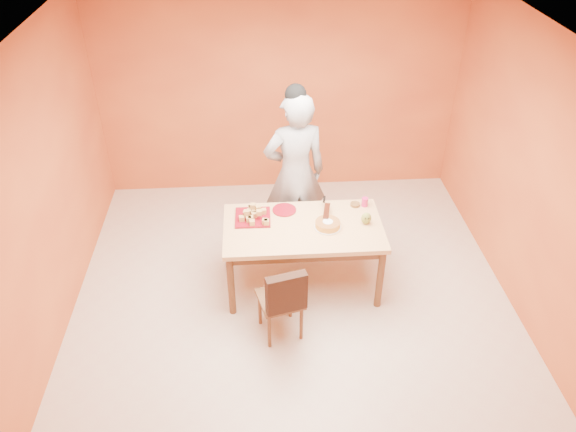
{
  "coord_description": "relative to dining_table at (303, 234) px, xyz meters",
  "views": [
    {
      "loc": [
        -0.34,
        -4.11,
        4.05
      ],
      "look_at": [
        -0.04,
        0.3,
        0.98
      ],
      "focal_mm": 35.0,
      "sensor_mm": 36.0,
      "label": 1
    }
  ],
  "objects": [
    {
      "name": "wall_left",
      "position": [
        -2.37,
        -0.44,
        0.68
      ],
      "size": [
        0.0,
        5.0,
        5.0
      ],
      "primitive_type": "plane",
      "rotation": [
        1.57,
        0.0,
        1.57
      ],
      "color": "orange",
      "rests_on": "floor"
    },
    {
      "name": "checker_tin",
      "position": [
        0.58,
        0.33,
        0.11
      ],
      "size": [
        0.12,
        0.12,
        0.03
      ],
      "primitive_type": "cylinder",
      "rotation": [
        0.0,
        0.0,
        -0.25
      ],
      "color": "#38240F",
      "rests_on": "dining_table"
    },
    {
      "name": "floor",
      "position": [
        -0.12,
        -0.44,
        -0.67
      ],
      "size": [
        5.0,
        5.0,
        0.0
      ],
      "primitive_type": "plane",
      "color": "beige",
      "rests_on": "ground"
    },
    {
      "name": "pastry_pile",
      "position": [
        -0.5,
        0.17,
        0.17
      ],
      "size": [
        0.32,
        0.32,
        0.1
      ],
      "primitive_type": null,
      "color": "#D7B15C",
      "rests_on": "pastry_platter"
    },
    {
      "name": "dining_chair",
      "position": [
        -0.27,
        -0.7,
        -0.22
      ],
      "size": [
        0.49,
        0.54,
        0.85
      ],
      "rotation": [
        0.0,
        0.0,
        0.25
      ],
      "color": "brown",
      "rests_on": "floor"
    },
    {
      "name": "person",
      "position": [
        -0.03,
        0.71,
        0.28
      ],
      "size": [
        0.75,
        0.56,
        1.89
      ],
      "primitive_type": "imported",
      "rotation": [
        0.0,
        0.0,
        3.3
      ],
      "color": "#99989B",
      "rests_on": "floor"
    },
    {
      "name": "magenta_glass",
      "position": [
        0.68,
        0.32,
        0.14
      ],
      "size": [
        0.09,
        0.09,
        0.1
      ],
      "primitive_type": "cylinder",
      "rotation": [
        0.0,
        0.0,
        -0.39
      ],
      "color": "#CE1E66",
      "rests_on": "dining_table"
    },
    {
      "name": "wall_back",
      "position": [
        -0.12,
        2.06,
        0.68
      ],
      "size": [
        4.5,
        0.0,
        4.5
      ],
      "primitive_type": "plane",
      "rotation": [
        1.57,
        0.0,
        0.0
      ],
      "color": "orange",
      "rests_on": "floor"
    },
    {
      "name": "sponge_cake",
      "position": [
        0.24,
        -0.04,
        0.13
      ],
      "size": [
        0.26,
        0.26,
        0.06
      ],
      "primitive_type": "cylinder",
      "rotation": [
        0.0,
        0.0,
        -0.04
      ],
      "color": "gold",
      "rests_on": "white_cake_plate"
    },
    {
      "name": "ceiling",
      "position": [
        -0.12,
        -0.44,
        2.03
      ],
      "size": [
        5.0,
        5.0,
        0.0
      ],
      "primitive_type": "plane",
      "rotation": [
        3.14,
        0.0,
        0.0
      ],
      "color": "silver",
      "rests_on": "wall_back"
    },
    {
      "name": "egg_ornament",
      "position": [
        0.63,
        -0.0,
        0.16
      ],
      "size": [
        0.13,
        0.12,
        0.13
      ],
      "primitive_type": "ellipsoid",
      "rotation": [
        0.0,
        0.0,
        -0.41
      ],
      "color": "olive",
      "rests_on": "dining_table"
    },
    {
      "name": "pastry_platter",
      "position": [
        -0.5,
        0.17,
        0.1
      ],
      "size": [
        0.36,
        0.36,
        0.02
      ],
      "primitive_type": "cube",
      "rotation": [
        0.0,
        0.0,
        -0.02
      ],
      "color": "maroon",
      "rests_on": "dining_table"
    },
    {
      "name": "white_cake_plate",
      "position": [
        0.24,
        -0.04,
        0.1
      ],
      "size": [
        0.29,
        0.29,
        0.01
      ],
      "primitive_type": "cylinder",
      "rotation": [
        0.0,
        0.0,
        0.07
      ],
      "color": "white",
      "rests_on": "dining_table"
    },
    {
      "name": "red_dinner_plate",
      "position": [
        -0.17,
        0.29,
        0.1
      ],
      "size": [
        0.28,
        0.28,
        0.01
      ],
      "primitive_type": "cylinder",
      "rotation": [
        0.0,
        0.0,
        0.12
      ],
      "color": "maroon",
      "rests_on": "dining_table"
    },
    {
      "name": "dining_table",
      "position": [
        0.0,
        0.0,
        0.0
      ],
      "size": [
        1.6,
        0.9,
        0.76
      ],
      "color": "tan",
      "rests_on": "floor"
    },
    {
      "name": "wall_right",
      "position": [
        2.13,
        -0.44,
        0.68
      ],
      "size": [
        0.0,
        5.0,
        5.0
      ],
      "primitive_type": "plane",
      "rotation": [
        1.57,
        0.0,
        -1.57
      ],
      "color": "orange",
      "rests_on": "floor"
    },
    {
      "name": "cake_server",
      "position": [
        0.25,
        0.14,
        0.17
      ],
      "size": [
        0.11,
        0.3,
        0.01
      ],
      "primitive_type": "cube",
      "rotation": [
        0.0,
        0.0,
        -0.2
      ],
      "color": "silver",
      "rests_on": "sponge_cake"
    }
  ]
}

